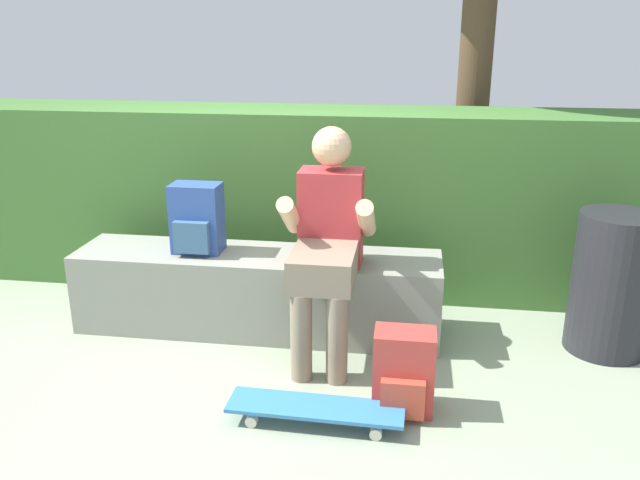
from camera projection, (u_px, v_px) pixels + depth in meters
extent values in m
plane|color=gray|center=(240.00, 364.00, 3.41)|extent=(24.00, 24.00, 0.00)
cube|color=gray|center=(257.00, 292.00, 3.75)|extent=(2.12, 0.47, 0.47)
cube|color=#B73338|center=(331.00, 217.00, 3.47)|extent=(0.34, 0.22, 0.52)
sphere|color=#D8AD84|center=(332.00, 147.00, 3.35)|extent=(0.21, 0.21, 0.21)
cube|color=gray|center=(323.00, 267.00, 3.23)|extent=(0.32, 0.40, 0.17)
cylinder|color=gray|center=(301.00, 336.00, 3.20)|extent=(0.11, 0.11, 0.47)
cylinder|color=gray|center=(337.00, 339.00, 3.18)|extent=(0.11, 0.11, 0.47)
cylinder|color=#D8AD84|center=(290.00, 216.00, 3.35)|extent=(0.09, 0.33, 0.27)
cylinder|color=#D8AD84|center=(366.00, 219.00, 3.30)|extent=(0.09, 0.33, 0.27)
cube|color=teal|center=(316.00, 407.00, 2.88)|extent=(0.80, 0.22, 0.02)
cylinder|color=silver|center=(379.00, 414.00, 2.92)|extent=(0.05, 0.03, 0.05)
cylinder|color=silver|center=(376.00, 434.00, 2.78)|extent=(0.05, 0.03, 0.05)
cylinder|color=silver|center=(260.00, 403.00, 3.01)|extent=(0.05, 0.03, 0.05)
cylinder|color=silver|center=(251.00, 421.00, 2.87)|extent=(0.05, 0.03, 0.05)
cube|color=#2D4C99|center=(197.00, 218.00, 3.66)|extent=(0.28, 0.18, 0.40)
cube|color=#375F87|center=(191.00, 238.00, 3.58)|extent=(0.20, 0.05, 0.18)
cube|color=#B23833|center=(404.00, 371.00, 2.95)|extent=(0.28, 0.18, 0.40)
cube|color=#B9422F|center=(402.00, 399.00, 2.87)|extent=(0.20, 0.05, 0.18)
cube|color=#3E6B2F|center=(254.00, 196.00, 4.43)|extent=(5.46, 0.66, 1.20)
cylinder|color=#473323|center=(476.00, 59.00, 4.54)|extent=(0.24, 0.24, 2.99)
cylinder|color=#232328|center=(612.00, 284.00, 3.46)|extent=(0.43, 0.43, 0.78)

